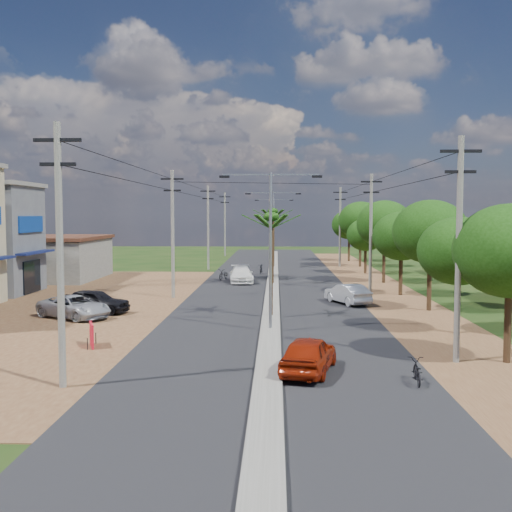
{
  "coord_description": "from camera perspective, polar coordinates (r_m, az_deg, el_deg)",
  "views": [
    {
      "loc": [
        0.28,
        -29.85,
        5.94
      ],
      "look_at": [
        -1.13,
        12.15,
        3.0
      ],
      "focal_mm": 42.0,
      "sensor_mm": 36.0,
      "label": 1
    }
  ],
  "objects": [
    {
      "name": "streetlight_near",
      "position": [
        29.88,
        1.39,
        1.79
      ],
      "size": [
        5.1,
        0.18,
        8.0
      ],
      "color": "gray",
      "rests_on": "ground"
    },
    {
      "name": "moto_rider_west_a",
      "position": [
        54.23,
        -3.1,
        -1.78
      ],
      "size": [
        1.16,
        1.93,
        0.96
      ],
      "primitive_type": "imported",
      "rotation": [
        0.0,
        0.0,
        -0.31
      ],
      "color": "black",
      "rests_on": "ground"
    },
    {
      "name": "palm_median_far",
      "position": [
        65.86,
        1.68,
        3.41
      ],
      "size": [
        2.0,
        2.0,
        5.85
      ],
      "color": "black",
      "rests_on": "ground"
    },
    {
      "name": "car_parked_silver",
      "position": [
        35.68,
        -16.92,
        -4.72
      ],
      "size": [
        5.03,
        4.2,
        1.28
      ],
      "primitive_type": "imported",
      "rotation": [
        0.0,
        0.0,
        1.03
      ],
      "color": "#A3A6AB",
      "rests_on": "ground"
    },
    {
      "name": "dirt_lot_west",
      "position": [
        41.25,
        -19.9,
        -4.49
      ],
      "size": [
        18.0,
        46.0,
        0.04
      ],
      "primitive_type": "cube",
      "color": "#55321D",
      "rests_on": "ground"
    },
    {
      "name": "car_white_far",
      "position": [
        51.77,
        -1.41,
        -1.81
      ],
      "size": [
        2.4,
        4.96,
        1.39
      ],
      "primitive_type": "imported",
      "rotation": [
        0.0,
        0.0,
        0.1
      ],
      "color": "silver",
      "rests_on": "ground"
    },
    {
      "name": "utility_pole_w_a",
      "position": [
        21.18,
        -18.18,
        0.6
      ],
      "size": [
        1.6,
        0.24,
        9.0
      ],
      "color": "#605E56",
      "rests_on": "ground"
    },
    {
      "name": "tree_east_f",
      "position": [
        60.55,
        10.4,
        1.99
      ],
      "size": [
        3.8,
        3.8,
        5.52
      ],
      "color": "black",
      "rests_on": "ground"
    },
    {
      "name": "utility_pole_e_a",
      "position": [
        24.95,
        18.75,
        1.07
      ],
      "size": [
        1.6,
        0.24,
        9.0
      ],
      "color": "#605E56",
      "rests_on": "ground"
    },
    {
      "name": "house_east_far",
      "position": [
        61.55,
        21.59,
        0.42
      ],
      "size": [
        7.6,
        7.5,
        4.6
      ],
      "color": "gray",
      "rests_on": "ground"
    },
    {
      "name": "moto_rider_east",
      "position": [
        22.0,
        15.06,
        -10.67
      ],
      "size": [
        0.72,
        1.65,
        0.84
      ],
      "primitive_type": "imported",
      "rotation": [
        0.0,
        0.0,
        3.04
      ],
      "color": "black",
      "rests_on": "ground"
    },
    {
      "name": "median",
      "position": [
        48.21,
        1.58,
        -2.97
      ],
      "size": [
        1.0,
        90.0,
        0.18
      ],
      "primitive_type": "cube",
      "color": "#605E56",
      "rests_on": "ground"
    },
    {
      "name": "car_red_near",
      "position": [
        22.66,
        5.03,
        -9.39
      ],
      "size": [
        2.59,
        4.36,
        1.39
      ],
      "primitive_type": "imported",
      "rotation": [
        0.0,
        0.0,
        2.89
      ],
      "color": "maroon",
      "rests_on": "ground"
    },
    {
      "name": "car_parked_dark",
      "position": [
        37.07,
        -15.15,
        -4.23
      ],
      "size": [
        4.46,
        2.37,
        1.44
      ],
      "primitive_type": "imported",
      "rotation": [
        0.0,
        0.0,
        1.41
      ],
      "color": "black",
      "rests_on": "ground"
    },
    {
      "name": "tree_east_a",
      "position": [
        25.61,
        23.02,
        0.44
      ],
      "size": [
        4.4,
        4.4,
        6.37
      ],
      "color": "black",
      "rests_on": "ground"
    },
    {
      "name": "tree_east_g",
      "position": [
        68.52,
        9.93,
        3.36
      ],
      "size": [
        5.0,
        5.0,
        7.38
      ],
      "color": "black",
      "rests_on": "ground"
    },
    {
      "name": "dirt_shoulder_east",
      "position": [
        45.98,
        12.23,
        -3.49
      ],
      "size": [
        5.0,
        90.0,
        0.03
      ],
      "primitive_type": "cube",
      "color": "#55321D",
      "rests_on": "ground"
    },
    {
      "name": "palm_median_near",
      "position": [
        33.86,
        1.46,
        3.32
      ],
      "size": [
        2.0,
        2.0,
        6.15
      ],
      "color": "black",
      "rests_on": "ground"
    },
    {
      "name": "tree_east_e",
      "position": [
        52.69,
        12.13,
        2.99
      ],
      "size": [
        4.8,
        4.8,
        7.14
      ],
      "color": "black",
      "rests_on": "ground"
    },
    {
      "name": "moto_rider_west_b",
      "position": [
        59.05,
        0.48,
        -1.3
      ],
      "size": [
        0.62,
        1.66,
        0.97
      ],
      "primitive_type": "imported",
      "rotation": [
        0.0,
        0.0,
        -0.1
      ],
      "color": "black",
      "rests_on": "ground"
    },
    {
      "name": "utility_pole_w_d",
      "position": [
        85.17,
        -2.98,
        3.2
      ],
      "size": [
        1.6,
        0.24,
        9.0
      ],
      "color": "#605E56",
      "rests_on": "ground"
    },
    {
      "name": "tree_east_b",
      "position": [
        31.24,
        18.71,
        0.44
      ],
      "size": [
        4.0,
        4.0,
        5.83
      ],
      "color": "black",
      "rests_on": "ground"
    },
    {
      "name": "tree_east_c",
      "position": [
        38.05,
        16.27,
        2.22
      ],
      "size": [
        4.6,
        4.6,
        6.83
      ],
      "color": "black",
      "rests_on": "ground"
    },
    {
      "name": "roadside_sign",
      "position": [
        27.86,
        -15.39,
        -7.3
      ],
      "size": [
        0.57,
        1.26,
        1.1
      ],
      "rotation": [
        0.0,
        0.0,
        0.38
      ],
      "color": "red",
      "rests_on": "ground"
    },
    {
      "name": "utility_pole_e_b",
      "position": [
        46.43,
        10.88,
        2.47
      ],
      "size": [
        1.6,
        0.24,
        9.0
      ],
      "color": "#605E56",
      "rests_on": "ground"
    },
    {
      "name": "streetlight_far",
      "position": [
        79.86,
        1.73,
        3.17
      ],
      "size": [
        5.1,
        0.18,
        8.0
      ],
      "color": "gray",
      "rests_on": "ground"
    },
    {
      "name": "tree_east_h",
      "position": [
        76.42,
        8.87,
        2.98
      ],
      "size": [
        4.4,
        4.4,
        6.52
      ],
      "color": "black",
      "rests_on": "ground"
    },
    {
      "name": "palm_median_mid",
      "position": [
        49.85,
        1.61,
        3.95
      ],
      "size": [
        2.0,
        2.0,
        6.55
      ],
      "color": "black",
      "rests_on": "ground"
    },
    {
      "name": "tree_east_d",
      "position": [
        44.82,
        13.67,
        1.84
      ],
      "size": [
        4.2,
        4.2,
        6.13
      ],
      "color": "black",
      "rests_on": "ground"
    },
    {
      "name": "ground",
      "position": [
        30.44,
        1.37,
        -7.25
      ],
      "size": [
        160.0,
        160.0,
        0.0
      ],
      "primitive_type": "plane",
      "color": "black",
      "rests_on": "ground"
    },
    {
      "name": "low_shed",
      "position": [
        58.04,
        -19.59,
        -0.16
      ],
      "size": [
        10.4,
        10.4,
        3.95
      ],
      "color": "#605E56",
      "rests_on": "ground"
    },
    {
      "name": "streetlight_mid",
      "position": [
        54.87,
        1.63,
        2.79
      ],
      "size": [
        5.1,
        0.18,
        8.0
      ],
      "color": "gray",
      "rests_on": "ground"
    },
    {
      "name": "utility_pole_w_b",
      "position": [
        42.5,
        -7.95,
        2.37
      ],
      "size": [
        1.6,
        0.24,
        9.0
      ],
      "color": "#605E56",
      "rests_on": "ground"
    },
    {
      "name": "utility_pole_w_c",
      "position": [
        64.28,
        -4.58,
        2.93
      ],
      "size": [
        1.6,
        0.24,
        9.0
      ],
      "color": "#605E56",
      "rests_on": "ground"
    },
    {
      "name": "road",
      "position": [
        45.24,
        1.56,
        -3.52
      ],
      "size": [
        12.0,
        110.0,
        0.04
      ],
      "primitive_type": "cube",
      "color": "black",
      "rests_on": "ground"
    },
    {
      "name": "car_silver_mid",
      "position": [
        40.0,
        8.7,
        -3.62
      ],
      "size": [
        2.9,
        4.25,
        1.33
      ],
      "primitive_type": "imported",
      "rotation": [
        0.0,
        0.0,
        3.55
      ],
      "color": "#A3A6AB",
      "rests_on": "ground"
    },
    {
      "name": "utility_pole_e_c",
      "position": [
        68.25,
        8.01,
        2.97
      ],
      "size": [
        1.6,
        0.24,
        9.0
      ],
      "color": "#605E56",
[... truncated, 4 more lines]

